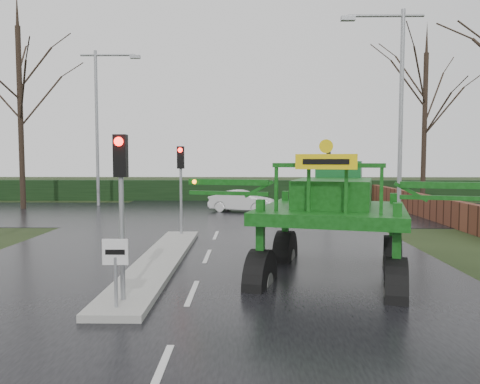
{
  "coord_description": "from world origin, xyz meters",
  "views": [
    {
      "loc": [
        1.23,
        -10.35,
        3.03
      ],
      "look_at": [
        1.01,
        4.36,
        2.0
      ],
      "focal_mm": 35.0,
      "sensor_mm": 36.0,
      "label": 1
    }
  ],
  "objects_px": {
    "crop_sprayer": "(263,200)",
    "white_sedan": "(242,212)",
    "street_light_left_far": "(101,113)",
    "traffic_signal_far": "(328,166)",
    "traffic_signal_mid": "(181,171)",
    "street_light_right": "(395,96)",
    "traffic_signal_near": "(121,181)",
    "keep_left_sign": "(115,262)"
  },
  "relations": [
    {
      "from": "crop_sprayer",
      "to": "white_sedan",
      "type": "relative_size",
      "value": 2.01
    },
    {
      "from": "traffic_signal_near",
      "to": "traffic_signal_mid",
      "type": "xyz_separation_m",
      "value": [
        0.0,
        8.5,
        0.0
      ]
    },
    {
      "from": "traffic_signal_near",
      "to": "traffic_signal_mid",
      "type": "bearing_deg",
      "value": 90.0
    },
    {
      "from": "traffic_signal_mid",
      "to": "street_light_right",
      "type": "distance_m",
      "value": 11.05
    },
    {
      "from": "traffic_signal_mid",
      "to": "traffic_signal_near",
      "type": "bearing_deg",
      "value": -90.0
    },
    {
      "from": "keep_left_sign",
      "to": "white_sedan",
      "type": "xyz_separation_m",
      "value": [
        2.24,
        17.92,
        -1.06
      ]
    },
    {
      "from": "keep_left_sign",
      "to": "street_light_right",
      "type": "relative_size",
      "value": 0.14
    },
    {
      "from": "street_light_right",
      "to": "crop_sprayer",
      "type": "xyz_separation_m",
      "value": [
        -6.58,
        -11.03,
        -3.94
      ]
    },
    {
      "from": "street_light_left_far",
      "to": "white_sedan",
      "type": "distance_m",
      "value": 11.49
    },
    {
      "from": "traffic_signal_mid",
      "to": "crop_sprayer",
      "type": "relative_size",
      "value": 0.47
    },
    {
      "from": "keep_left_sign",
      "to": "white_sedan",
      "type": "bearing_deg",
      "value": 82.88
    },
    {
      "from": "traffic_signal_far",
      "to": "crop_sprayer",
      "type": "relative_size",
      "value": 0.47
    },
    {
      "from": "street_light_right",
      "to": "white_sedan",
      "type": "height_order",
      "value": "street_light_right"
    },
    {
      "from": "keep_left_sign",
      "to": "traffic_signal_far",
      "type": "height_order",
      "value": "traffic_signal_far"
    },
    {
      "from": "traffic_signal_near",
      "to": "traffic_signal_far",
      "type": "bearing_deg",
      "value": 69.64
    },
    {
      "from": "traffic_signal_far",
      "to": "street_light_left_far",
      "type": "xyz_separation_m",
      "value": [
        -14.69,
        -0.01,
        3.4
      ]
    },
    {
      "from": "traffic_signal_near",
      "to": "crop_sprayer",
      "type": "xyz_separation_m",
      "value": [
        2.91,
        1.97,
        -0.54
      ]
    },
    {
      "from": "street_light_left_far",
      "to": "street_light_right",
      "type": "bearing_deg",
      "value": -26.02
    },
    {
      "from": "traffic_signal_far",
      "to": "crop_sprayer",
      "type": "xyz_separation_m",
      "value": [
        -4.89,
        -19.04,
        -0.54
      ]
    },
    {
      "from": "traffic_signal_near",
      "to": "traffic_signal_far",
      "type": "xyz_separation_m",
      "value": [
        7.8,
        21.02,
        0.0
      ]
    },
    {
      "from": "traffic_signal_mid",
      "to": "street_light_right",
      "type": "height_order",
      "value": "street_light_right"
    },
    {
      "from": "traffic_signal_near",
      "to": "keep_left_sign",
      "type": "bearing_deg",
      "value": -90.0
    },
    {
      "from": "traffic_signal_mid",
      "to": "traffic_signal_far",
      "type": "xyz_separation_m",
      "value": [
        7.8,
        12.52,
        0.0
      ]
    },
    {
      "from": "traffic_signal_mid",
      "to": "traffic_signal_far",
      "type": "height_order",
      "value": "same"
    },
    {
      "from": "street_light_left_far",
      "to": "crop_sprayer",
      "type": "relative_size",
      "value": 1.33
    },
    {
      "from": "traffic_signal_mid",
      "to": "street_light_right",
      "type": "bearing_deg",
      "value": 25.4
    },
    {
      "from": "traffic_signal_near",
      "to": "street_light_right",
      "type": "xyz_separation_m",
      "value": [
        9.49,
        13.01,
        3.4
      ]
    },
    {
      "from": "traffic_signal_near",
      "to": "traffic_signal_mid",
      "type": "height_order",
      "value": "same"
    },
    {
      "from": "traffic_signal_mid",
      "to": "white_sedan",
      "type": "height_order",
      "value": "traffic_signal_mid"
    },
    {
      "from": "street_light_left_far",
      "to": "white_sedan",
      "type": "height_order",
      "value": "street_light_left_far"
    },
    {
      "from": "keep_left_sign",
      "to": "street_light_right",
      "type": "xyz_separation_m",
      "value": [
        9.49,
        13.5,
        4.93
      ]
    },
    {
      "from": "street_light_left_far",
      "to": "white_sedan",
      "type": "relative_size",
      "value": 2.68
    },
    {
      "from": "traffic_signal_far",
      "to": "street_light_right",
      "type": "relative_size",
      "value": 0.35
    },
    {
      "from": "traffic_signal_near",
      "to": "traffic_signal_far",
      "type": "relative_size",
      "value": 1.0
    },
    {
      "from": "keep_left_sign",
      "to": "crop_sprayer",
      "type": "height_order",
      "value": "crop_sprayer"
    },
    {
      "from": "traffic_signal_far",
      "to": "traffic_signal_mid",
      "type": "bearing_deg",
      "value": 58.07
    },
    {
      "from": "keep_left_sign",
      "to": "traffic_signal_far",
      "type": "xyz_separation_m",
      "value": [
        7.8,
        21.51,
        1.53
      ]
    },
    {
      "from": "traffic_signal_far",
      "to": "street_light_right",
      "type": "xyz_separation_m",
      "value": [
        1.69,
        -8.01,
        3.4
      ]
    },
    {
      "from": "traffic_signal_mid",
      "to": "crop_sprayer",
      "type": "bearing_deg",
      "value": -65.94
    },
    {
      "from": "traffic_signal_mid",
      "to": "traffic_signal_far",
      "type": "bearing_deg",
      "value": 58.07
    },
    {
      "from": "white_sedan",
      "to": "crop_sprayer",
      "type": "bearing_deg",
      "value": -159.1
    },
    {
      "from": "street_light_left_far",
      "to": "traffic_signal_far",
      "type": "bearing_deg",
      "value": 0.03
    }
  ]
}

